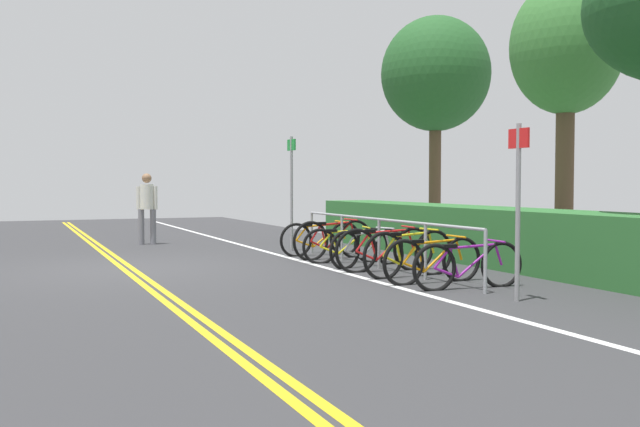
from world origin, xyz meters
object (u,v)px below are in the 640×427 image
(bicycle_0, at_px, (321,239))
(bicycle_3, at_px, (367,248))
(bicycle_5, at_px, (409,254))
(sign_post_far, at_px, (518,194))
(bicycle_1, at_px, (333,239))
(tree_near_left, at_px, (436,75))
(sign_post_near, at_px, (292,183))
(bicycle_7, at_px, (468,265))
(bicycle_2, at_px, (346,245))
(bicycle_4, at_px, (385,249))
(pedestrian, at_px, (147,204))
(bicycle_6, at_px, (433,260))
(bike_rack, at_px, (379,231))
(tree_mid, at_px, (566,50))

(bicycle_0, bearing_deg, bicycle_3, -0.48)
(bicycle_5, relative_size, sign_post_far, 0.79)
(bicycle_1, bearing_deg, tree_near_left, 125.96)
(bicycle_0, height_order, sign_post_near, sign_post_near)
(bicycle_5, bearing_deg, bicycle_1, 179.65)
(bicycle_7, xyz_separation_m, sign_post_far, (1.09, -0.06, 0.99))
(bicycle_1, relative_size, bicycle_2, 1.09)
(bicycle_4, bearing_deg, pedestrian, -158.08)
(bicycle_4, bearing_deg, bicycle_3, 176.45)
(bicycle_3, distance_m, pedestrian, 6.63)
(bicycle_3, distance_m, sign_post_near, 3.44)
(bicycle_4, bearing_deg, bicycle_1, 179.39)
(bicycle_2, distance_m, bicycle_4, 1.37)
(bicycle_0, bearing_deg, tree_near_left, 119.68)
(bicycle_3, relative_size, sign_post_near, 0.68)
(bicycle_4, xyz_separation_m, bicycle_7, (2.15, 0.12, -0.04))
(bicycle_4, relative_size, bicycle_6, 1.05)
(bicycle_0, height_order, tree_near_left, tree_near_left)
(bike_rack, distance_m, bicycle_3, 0.50)
(bicycle_7, bearing_deg, bicycle_1, -178.71)
(bicycle_3, distance_m, bicycle_5, 1.47)
(tree_near_left, bearing_deg, bicycle_3, -43.49)
(bicycle_2, bearing_deg, tree_mid, 79.35)
(bicycle_4, height_order, tree_near_left, tree_near_left)
(bicycle_4, height_order, bicycle_5, same)
(bike_rack, height_order, bicycle_4, bike_rack)
(bike_rack, bearing_deg, bicycle_3, -177.57)
(bicycle_6, height_order, sign_post_near, sign_post_near)
(sign_post_near, distance_m, tree_mid, 6.12)
(bicycle_1, xyz_separation_m, bicycle_3, (1.38, 0.02, -0.04))
(sign_post_near, height_order, tree_near_left, tree_near_left)
(bicycle_5, xyz_separation_m, tree_mid, (-1.30, 4.27, 3.66))
(bicycle_0, bearing_deg, bicycle_7, 0.65)
(bicycle_2, xyz_separation_m, bicycle_6, (2.85, 0.03, 0.01))
(bicycle_0, height_order, bicycle_6, bicycle_0)
(bicycle_5, relative_size, bicycle_6, 1.01)
(bicycle_6, xyz_separation_m, tree_near_left, (-6.69, 4.34, 3.86))
(bicycle_0, distance_m, pedestrian, 4.84)
(bicycle_7, bearing_deg, bicycle_6, -167.57)
(tree_near_left, bearing_deg, bicycle_0, -60.32)
(bicycle_0, height_order, bicycle_2, bicycle_0)
(bicycle_7, relative_size, sign_post_near, 0.71)
(bicycle_6, xyz_separation_m, pedestrian, (-8.20, -2.67, 0.63))
(bicycle_7, relative_size, tree_near_left, 0.31)
(bicycle_0, bearing_deg, bicycle_2, -4.98)
(bicycle_1, relative_size, bicycle_4, 0.99)
(tree_mid, bearing_deg, bicycle_1, -109.99)
(bicycle_5, bearing_deg, sign_post_far, 1.28)
(sign_post_near, distance_m, sign_post_far, 7.21)
(sign_post_near, bearing_deg, sign_post_far, 1.36)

